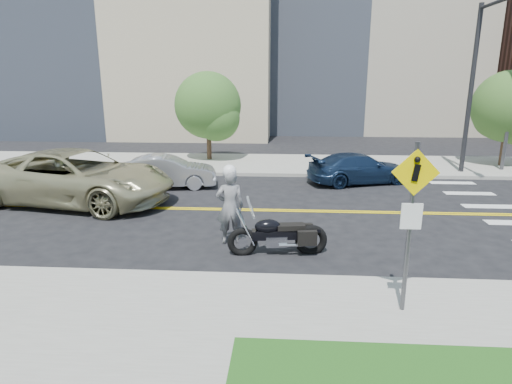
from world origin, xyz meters
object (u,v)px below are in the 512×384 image
object	(u,v)px
motorcyclist	(230,205)
motorcycle	(278,226)
parked_car_silver	(166,172)
parked_car_blue	(359,168)
pedestrian_sign	(411,213)
suv	(77,177)

from	to	relation	value
motorcyclist	motorcycle	distance (m)	1.44
parked_car_silver	parked_car_blue	distance (m)	7.75
pedestrian_sign	suv	distance (m)	11.41
pedestrian_sign	motorcyclist	size ratio (longest dim) A/B	1.45
motorcycle	parked_car_blue	size ratio (longest dim) A/B	0.55
pedestrian_sign	suv	xyz separation A→B (m)	(-9.15, 6.75, -1.05)
motorcyclist	motorcycle	size ratio (longest dim) A/B	0.89
pedestrian_sign	motorcycle	bearing A→B (deg)	129.41
suv	parked_car_silver	bearing A→B (deg)	-35.12
parked_car_blue	suv	bearing A→B (deg)	91.04
motorcycle	suv	bearing A→B (deg)	142.07
pedestrian_sign	motorcyclist	world-z (taller)	pedestrian_sign
parked_car_blue	parked_car_silver	bearing A→B (deg)	80.58
parked_car_silver	parked_car_blue	xyz separation A→B (m)	(7.65, 1.24, -0.02)
motorcycle	parked_car_blue	distance (m)	8.26
suv	parked_car_silver	distance (m)	3.40
suv	parked_car_silver	size ratio (longest dim) A/B	1.71
pedestrian_sign	motorcycle	xyz separation A→B (m)	(-2.25, 2.74, -1.25)
motorcycle	suv	distance (m)	7.98
suv	parked_car_blue	world-z (taller)	suv
motorcyclist	motorcycle	bearing A→B (deg)	141.43
suv	motorcyclist	bearing A→B (deg)	-109.97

